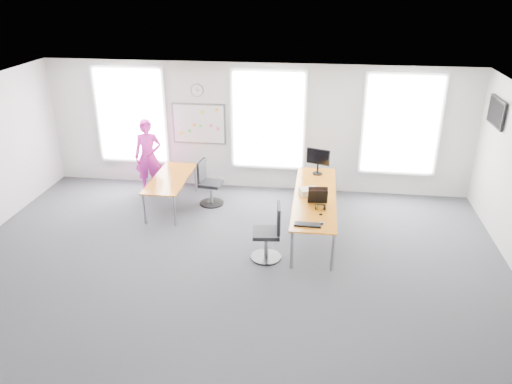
# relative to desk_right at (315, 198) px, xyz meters

# --- Properties ---
(floor) EXTENTS (10.00, 10.00, 0.00)m
(floor) POSITION_rel_desk_right_xyz_m (-1.47, -1.94, -0.71)
(floor) COLOR #2B2C31
(floor) RESTS_ON ground
(ceiling) EXTENTS (10.00, 10.00, 0.00)m
(ceiling) POSITION_rel_desk_right_xyz_m (-1.47, -1.94, 2.29)
(ceiling) COLOR silver
(ceiling) RESTS_ON ground
(wall_back) EXTENTS (10.00, 0.00, 10.00)m
(wall_back) POSITION_rel_desk_right_xyz_m (-1.47, 2.06, 0.79)
(wall_back) COLOR silver
(wall_back) RESTS_ON ground
(wall_front) EXTENTS (10.00, 0.00, 10.00)m
(wall_front) POSITION_rel_desk_right_xyz_m (-1.47, -5.94, 0.79)
(wall_front) COLOR silver
(wall_front) RESTS_ON ground
(window_left) EXTENTS (1.60, 0.06, 2.20)m
(window_left) POSITION_rel_desk_right_xyz_m (-4.47, 2.03, 0.99)
(window_left) COLOR silver
(window_left) RESTS_ON wall_back
(window_mid) EXTENTS (1.60, 0.06, 2.20)m
(window_mid) POSITION_rel_desk_right_xyz_m (-1.17, 2.03, 0.99)
(window_mid) COLOR silver
(window_mid) RESTS_ON wall_back
(window_right) EXTENTS (1.60, 0.06, 2.20)m
(window_right) POSITION_rel_desk_right_xyz_m (1.83, 2.03, 0.99)
(window_right) COLOR silver
(window_right) RESTS_ON wall_back
(desk_right) EXTENTS (0.83, 3.12, 0.76)m
(desk_right) POSITION_rel_desk_right_xyz_m (0.00, 0.00, 0.00)
(desk_right) COLOR #B44F15
(desk_right) RESTS_ON ground
(desk_left) EXTENTS (0.76, 1.91, 0.70)m
(desk_left) POSITION_rel_desk_right_xyz_m (-3.18, 0.70, -0.07)
(desk_left) COLOR #B44F15
(desk_left) RESTS_ON ground
(chair_right) EXTENTS (0.57, 0.57, 1.07)m
(chair_right) POSITION_rel_desk_right_xyz_m (-0.78, -1.23, -0.24)
(chair_right) COLOR black
(chair_right) RESTS_ON ground
(chair_left) EXTENTS (0.55, 0.55, 1.03)m
(chair_left) POSITION_rel_desk_right_xyz_m (-2.39, 0.95, -0.26)
(chair_left) COLOR black
(chair_left) RESTS_ON ground
(person) EXTENTS (0.70, 0.51, 1.77)m
(person) POSITION_rel_desk_right_xyz_m (-3.92, 1.46, 0.18)
(person) COLOR #EA26B6
(person) RESTS_ON ground
(whiteboard) EXTENTS (1.20, 0.03, 0.90)m
(whiteboard) POSITION_rel_desk_right_xyz_m (-2.82, 2.03, 0.84)
(whiteboard) COLOR white
(whiteboard) RESTS_ON wall_back
(wall_clock) EXTENTS (0.30, 0.04, 0.30)m
(wall_clock) POSITION_rel_desk_right_xyz_m (-2.82, 2.03, 1.64)
(wall_clock) COLOR gray
(wall_clock) RESTS_ON wall_back
(tv) EXTENTS (0.06, 0.90, 0.55)m
(tv) POSITION_rel_desk_right_xyz_m (3.48, 1.06, 1.59)
(tv) COLOR black
(tv) RESTS_ON wall_right
(keyboard) EXTENTS (0.48, 0.19, 0.02)m
(keyboard) POSITION_rel_desk_right_xyz_m (-0.10, -1.29, 0.06)
(keyboard) COLOR black
(keyboard) RESTS_ON desk_right
(mouse) EXTENTS (0.09, 0.12, 0.04)m
(mouse) POSITION_rel_desk_right_xyz_m (0.15, -1.22, 0.07)
(mouse) COLOR black
(mouse) RESTS_ON desk_right
(lens_cap) EXTENTS (0.07, 0.07, 0.01)m
(lens_cap) POSITION_rel_desk_right_xyz_m (0.12, -0.84, 0.05)
(lens_cap) COLOR black
(lens_cap) RESTS_ON desk_right
(headphones) EXTENTS (0.20, 0.10, 0.12)m
(headphones) POSITION_rel_desk_right_xyz_m (0.10, -0.63, 0.10)
(headphones) COLOR black
(headphones) RESTS_ON desk_right
(laptop_sleeve) EXTENTS (0.38, 0.23, 0.31)m
(laptop_sleeve) POSITION_rel_desk_right_xyz_m (0.06, -0.34, 0.20)
(laptop_sleeve) COLOR black
(laptop_sleeve) RESTS_ON desk_right
(paper_stack) EXTENTS (0.43, 0.37, 0.12)m
(paper_stack) POSITION_rel_desk_right_xyz_m (-0.13, 0.05, 0.11)
(paper_stack) COLOR beige
(paper_stack) RESTS_ON desk_right
(monitor) EXTENTS (0.51, 0.22, 0.58)m
(monitor) POSITION_rel_desk_right_xyz_m (0.02, 1.17, 0.40)
(monitor) COLOR black
(monitor) RESTS_ON desk_right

